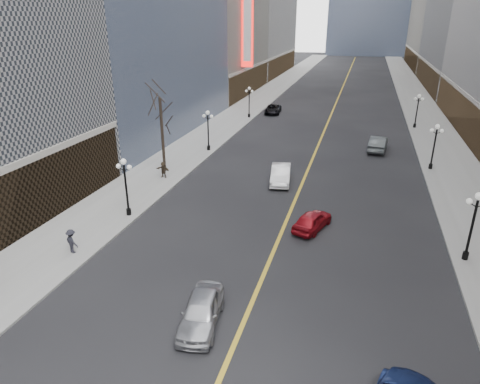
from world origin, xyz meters
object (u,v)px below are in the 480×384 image
Objects in this scene: streetlamp_east_3 at (417,107)px; car_sb_far at (378,144)px; streetlamp_east_2 at (435,142)px; streetlamp_west_3 at (249,99)px; streetlamp_east_1 at (474,220)px; streetlamp_west_2 at (208,126)px; car_nb_far at (273,109)px; car_sb_mid at (312,220)px; streetlamp_west_1 at (125,181)px; car_nb_near at (201,311)px; car_nb_mid at (281,174)px.

car_sb_far is (-5.01, -12.44, -2.06)m from streetlamp_east_3.
streetlamp_west_3 is (-23.60, 18.00, 0.00)m from streetlamp_east_2.
streetlamp_east_1 is 1.00× the size of streetlamp_west_2.
car_sb_mid is at bearing -78.37° from car_nb_far.
car_sb_far is at bearing -50.96° from car_nb_far.
streetlamp_east_2 and streetlamp_west_1 have the same top height.
car_sb_far reaches higher than car_nb_far.
streetlamp_west_3 is at bearing -127.49° from car_nb_far.
streetlamp_east_2 is 23.60m from streetlamp_west_2.
streetlamp_west_2 is (0.00, 18.00, 0.00)m from streetlamp_west_1.
car_nb_near is at bearing -70.80° from streetlamp_west_2.
streetlamp_east_3 reaches higher than car_nb_far.
streetlamp_east_3 and streetlamp_west_3 have the same top height.
car_nb_mid is 0.99× the size of car_nb_far.
streetlamp_east_1 is 1.00× the size of streetlamp_east_2.
streetlamp_west_3 is (0.00, 36.00, 0.00)m from streetlamp_west_1.
streetlamp_west_1 is 0.88× the size of car_sb_far.
streetlamp_east_2 is 31.41m from car_nb_near.
streetlamp_west_3 is at bearing 93.74° from car_nb_near.
streetlamp_east_1 is 18.00m from streetlamp_east_2.
streetlamp_west_3 reaches higher than car_nb_mid.
car_nb_far is (-7.00, 29.81, -0.12)m from car_nb_mid.
car_sb_far is at bearing 47.81° from car_nb_mid.
streetlamp_west_1 reaches higher than car_nb_near.
streetlamp_west_3 is at bearing 90.00° from streetlamp_west_1.
streetlamp_west_1 is at bearing -98.29° from car_nb_far.
car_nb_near is 0.92× the size of car_nb_mid.
car_sb_far is (8.79, 13.08, 0.04)m from car_nb_mid.
streetlamp_west_1 is at bearing 180.00° from streetlamp_east_1.
streetlamp_west_2 is 0.88× the size of car_sb_far.
car_sb_far is at bearing 16.65° from streetlamp_west_2.
car_nb_far is at bearing 86.02° from streetlamp_west_1.
car_nb_near is at bearing -78.01° from streetlamp_west_3.
streetlamp_west_3 is at bearing 142.67° from streetlamp_east_2.
car_nb_mid is (-13.80, -25.52, -2.10)m from streetlamp_east_3.
streetlamp_west_3 is at bearing 123.25° from streetlamp_east_1.
streetlamp_east_1 is 10.20m from car_sb_mid.
car_sb_far is at bearing -33.79° from streetlamp_west_3.
streetlamp_west_2 is at bearing -90.00° from streetlamp_west_3.
car_nb_near is at bearing -86.41° from car_nb_far.
streetlamp_west_3 is (0.00, 18.00, 0.00)m from streetlamp_west_2.
streetlamp_east_2 is 18.00m from streetlamp_east_3.
streetlamp_west_1 and streetlamp_west_2 have the same top height.
car_nb_mid is (9.80, -25.52, -2.10)m from streetlamp_west_3.
streetlamp_west_2 is 29.87m from car_nb_near.
streetlamp_west_1 is at bearing 125.77° from car_nb_near.
streetlamp_east_3 is (0.00, 18.00, 0.00)m from streetlamp_east_2.
streetlamp_east_2 is at bearing 0.00° from streetlamp_west_2.
streetlamp_east_1 is at bearing -90.00° from streetlamp_east_3.
streetlamp_west_2 is (-23.60, -18.00, 0.00)m from streetlamp_east_3.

